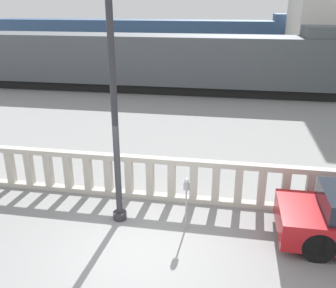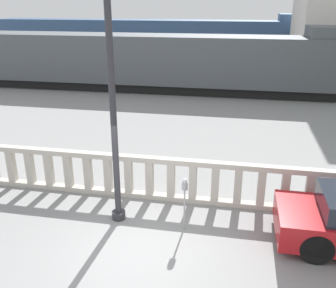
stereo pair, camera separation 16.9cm
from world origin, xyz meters
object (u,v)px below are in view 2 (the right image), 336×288
Objects in this scene: lamppost at (112,82)px; train_near at (141,61)px; parking_meter at (185,190)px; train_far at (150,38)px.

lamppost is 0.27× the size of train_near.
train_far is at bearing 105.14° from parking_meter.
lamppost is 2.98m from parking_meter.
parking_meter is 15.51m from train_near.
lamppost reaches higher than parking_meter.
train_far reaches higher than train_near.
parking_meter is 0.05× the size of train_far.
lamppost is at bearing -77.43° from train_near.
train_near reaches higher than parking_meter.
train_near is (-4.94, 14.68, 0.69)m from parking_meter.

